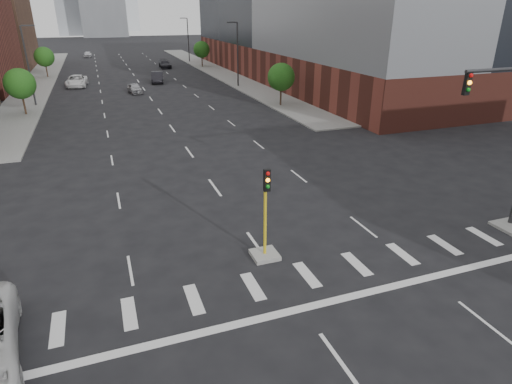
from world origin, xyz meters
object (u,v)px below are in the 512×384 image
car_mid_right (157,77)px  median_traffic_signal (265,239)px  car_near_left (135,88)px  car_far_left (77,81)px  car_distant (88,54)px  car_deep_right (165,64)px

car_mid_right → median_traffic_signal: bearing=-84.5°
median_traffic_signal → car_near_left: (-1.50, 45.91, -0.30)m
car_far_left → car_distant: size_ratio=1.44×
median_traffic_signal → car_mid_right: median_traffic_signal is taller
median_traffic_signal → car_mid_right: (2.76, 54.20, -0.14)m
car_near_left → car_distant: bearing=90.4°
median_traffic_signal → car_distant: bearing=94.3°
car_near_left → car_far_left: bearing=125.6°
car_near_left → car_mid_right: car_mid_right is taller
car_mid_right → car_deep_right: 18.71m
car_far_left → car_distant: 45.29m
car_deep_right → car_far_left: bearing=-130.0°
median_traffic_signal → car_mid_right: 54.27m
median_traffic_signal → car_deep_right: median_traffic_signal is taller
car_mid_right → car_deep_right: car_mid_right is taller
car_far_left → car_mid_right: bearing=3.1°
car_distant → car_deep_right: bearing=-58.2°
car_distant → median_traffic_signal: bearing=-81.6°
car_deep_right → car_distant: bearing=119.2°
median_traffic_signal → car_near_left: median_traffic_signal is taller
car_distant → car_mid_right: bearing=-73.2°
median_traffic_signal → car_distant: 100.07m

